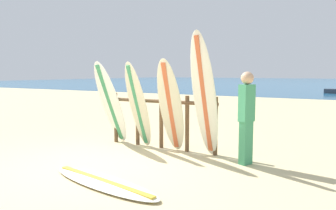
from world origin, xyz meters
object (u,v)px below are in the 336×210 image
at_px(surfboard_rack, 161,116).
at_px(beachgoer_standing, 246,114).
at_px(surfboard_leaning_center, 204,96).
at_px(surfboard_leaning_far_left, 111,103).
at_px(surfboard_leaning_center_left, 171,106).
at_px(surfboard_leaning_left, 138,105).
at_px(surfboard_lying_on_sand, 103,182).

bearing_deg(surfboard_rack, beachgoer_standing, -9.80).
height_order(surfboard_rack, surfboard_leaning_center, surfboard_leaning_center).
bearing_deg(beachgoer_standing, surfboard_rack, 170.20).
relative_size(surfboard_leaning_far_left, surfboard_leaning_center_left, 0.99).
xyz_separation_m(surfboard_rack, surfboard_leaning_far_left, (-1.19, -0.30, 0.26)).
xyz_separation_m(surfboard_leaning_far_left, surfboard_leaning_left, (0.76, 0.02, -0.01)).
height_order(surfboard_leaning_far_left, surfboard_leaning_left, surfboard_leaning_far_left).
relative_size(surfboard_rack, surfboard_leaning_center_left, 1.36).
xyz_separation_m(surfboard_leaning_left, surfboard_lying_on_sand, (0.92, -2.23, -0.93)).
bearing_deg(surfboard_leaning_center_left, surfboard_rack, 142.53).
xyz_separation_m(surfboard_leaning_center_left, beachgoer_standing, (1.60, -0.02, -0.05)).
bearing_deg(surfboard_leaning_center, surfboard_rack, 163.96).
bearing_deg(surfboard_rack, surfboard_leaning_far_left, -166.09).
bearing_deg(surfboard_leaning_center, beachgoer_standing, -0.56).
bearing_deg(surfboard_leaning_far_left, surfboard_leaning_center_left, -1.14).
distance_m(surfboard_leaning_center_left, surfboard_leaning_center, 0.80).
xyz_separation_m(surfboard_leaning_far_left, surfboard_lying_on_sand, (1.68, -2.21, -0.94)).
distance_m(surfboard_leaning_center, surfboard_lying_on_sand, 2.57).
height_order(surfboard_rack, beachgoer_standing, beachgoer_standing).
distance_m(surfboard_leaning_center, beachgoer_standing, 0.89).
distance_m(surfboard_rack, surfboard_lying_on_sand, 2.64).
xyz_separation_m(surfboard_leaning_center_left, surfboard_leaning_center, (0.76, -0.01, 0.25)).
relative_size(surfboard_leaning_far_left, surfboard_lying_on_sand, 0.83).
height_order(surfboard_leaning_center_left, surfboard_lying_on_sand, surfboard_leaning_center_left).
bearing_deg(surfboard_leaning_far_left, surfboard_leaning_center, -1.10).
bearing_deg(surfboard_lying_on_sand, beachgoer_standing, 54.49).
bearing_deg(beachgoer_standing, surfboard_lying_on_sand, -125.51).
xyz_separation_m(surfboard_leaning_center_left, surfboard_lying_on_sand, (0.06, -2.18, -0.95)).
bearing_deg(surfboard_leaning_center_left, surfboard_leaning_left, 176.44).
relative_size(surfboard_leaning_center_left, surfboard_leaning_center, 0.80).
xyz_separation_m(surfboard_leaning_center, beachgoer_standing, (0.84, -0.01, -0.30)).
relative_size(surfboard_rack, surfboard_leaning_center, 1.08).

